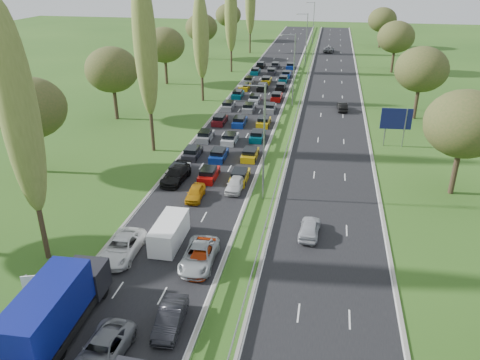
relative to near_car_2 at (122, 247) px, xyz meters
The scene contains 25 objects.
ground 50.62m from the near_car_2, 78.59° to the left, with size 260.00×260.00×0.00m, color #274E18.
near_carriageway 52.22m from the near_car_2, 86.42° to the left, with size 10.50×215.00×0.04m, color black.
far_carriageway 54.75m from the near_car_2, 72.17° to the left, with size 10.50×215.00×0.04m, color black.
central_reservation 53.07m from the near_car_2, 79.12° to the left, with size 2.36×215.00×0.32m.
lamp_columns 48.93m from the near_car_2, 78.12° to the left, with size 0.18×140.18×12.00m.
poplar_row 39.96m from the near_car_2, 99.00° to the left, with size 2.80×127.80×22.44m.
woodland_left 36.85m from the near_car_2, 117.09° to the left, with size 8.00×166.00×11.10m.
woodland_right 47.27m from the near_car_2, 50.87° to the left, with size 8.00×153.00×11.10m.
traffic_queue_fill 47.42m from the near_car_2, 86.06° to the left, with size 9.04×67.25×0.80m.
near_car_2 is the anchor object (origin of this frame).
near_car_3 15.00m from the near_car_2, 90.54° to the left, with size 2.18×5.36×1.56m, color black.
near_car_6 11.51m from the near_car_2, 72.26° to the right, with size 2.50×5.43×1.51m, color slate.
near_car_7 4.52m from the near_car_2, 44.51° to the left, with size 1.84×4.53×1.32m, color #043B48.
near_car_8 11.68m from the near_car_2, 74.32° to the left, with size 1.57×3.90×1.33m, color #C2820C.
near_car_9 9.93m from the near_car_2, 47.82° to the right, with size 1.56×4.46×1.47m, color black.
near_car_10 6.62m from the near_car_2, ahead, with size 2.55×5.53×1.54m, color #A4AAAD.
near_car_11 6.80m from the near_car_2, ahead, with size 1.89×4.64×1.35m, color #AD310A.
near_car_12 15.59m from the near_car_2, 63.95° to the left, with size 1.67×4.14×1.41m, color silver.
far_car_0 16.39m from the near_car_2, 22.20° to the left, with size 1.75×4.35×1.48m, color #AEB1B8.
far_car_1 50.23m from the near_car_2, 68.56° to the left, with size 1.48×4.23×1.39m, color black.
far_car_2 104.98m from the near_car_2, 81.69° to the left, with size 2.63×5.70×1.58m, color slate.
blue_lorry 9.35m from the near_car_2, 91.59° to the right, with size 2.71×9.76×4.12m.
white_van_rear 4.32m from the near_car_2, 40.21° to the left, with size 2.13×5.43×2.18m.
info_sign 7.58m from the near_car_2, 120.94° to the right, with size 1.45×0.58×2.10m.
direction_sign 39.93m from the near_car_2, 51.29° to the left, with size 4.00×0.36×5.20m.
Camera 1 is at (10.29, -0.06, 22.23)m, focal length 35.00 mm.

